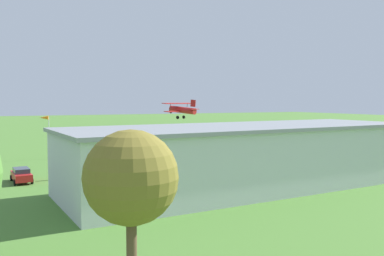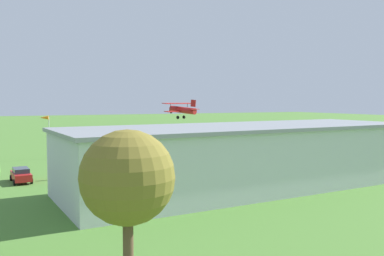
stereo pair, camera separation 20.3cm
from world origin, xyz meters
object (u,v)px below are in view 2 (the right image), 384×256
Objects in this scene: biplane at (182,109)px; hangar at (246,156)px; car_red at (21,175)px; person_watching_takeoff at (75,171)px; person_crossing_taxiway at (321,156)px; person_walking_on_apron at (52,173)px; windsock at (45,121)px; tree_behind_hangar_right at (128,178)px.

hangar is at bearing 75.94° from biplane.
person_watching_takeoff is at bearing -175.53° from car_red.
person_crossing_taxiway is 38.19m from person_walking_on_apron.
windsock is at bearing -62.55° from hangar.
hangar is 22.29× the size of person_crossing_taxiway.
car_red is at bearing 37.11° from biplane.
hangar is at bearing 117.45° from windsock.
tree_behind_hangar_right is (0.96, 32.36, 4.95)m from person_walking_on_apron.
windsock is at bearing -94.30° from person_walking_on_apron.
hangar reaches higher than person_crossing_taxiway.
biplane is at bearing -142.89° from car_red.
hangar is at bearing 147.91° from car_red.
person_watching_takeoff is at bearing -166.63° from person_walking_on_apron.
windsock is (16.38, -31.52, 2.65)m from hangar.
person_watching_takeoff is (24.14, 22.29, -6.62)m from biplane.
biplane reaches higher than person_walking_on_apron.
hangar is at bearing 143.70° from person_walking_on_apron.
hangar is 27.01m from tree_behind_hangar_right.
person_crossing_taxiway is 49.43m from tree_behind_hangar_right.
person_walking_on_apron is at bearing 177.19° from car_red.
windsock reaches higher than person_crossing_taxiway.
tree_behind_hangar_right reaches higher than person_crossing_taxiway.
hangar is at bearing 27.49° from person_crossing_taxiway.
person_walking_on_apron is (26.77, 22.92, -6.63)m from biplane.
windsock is (-1.39, -18.48, 5.14)m from person_walking_on_apron.
tree_behind_hangar_right is at bearing 94.13° from car_red.
car_red is at bearing 4.47° from person_watching_takeoff.
biplane is 35.86m from person_walking_on_apron.
car_red is at bearing -2.81° from person_walking_on_apron.
person_walking_on_apron is (38.11, -2.46, -0.09)m from person_crossing_taxiway.
car_red is 19.58m from windsock.
car_red is (30.08, 22.75, -6.57)m from biplane.
tree_behind_hangar_right is at bearing 37.43° from person_crossing_taxiway.
person_walking_on_apron is (2.64, 0.63, -0.00)m from person_watching_takeoff.
person_crossing_taxiway is at bearing 150.31° from windsock.
person_crossing_taxiway is (-11.34, 25.38, -6.53)m from biplane.
person_watching_takeoff is 18.62m from windsock.
person_watching_takeoff is 0.24× the size of windsock.
person_watching_takeoff is 2.71m from person_walking_on_apron.
biplane is 33.52m from person_watching_takeoff.
windsock is at bearing -92.64° from tree_behind_hangar_right.
hangar is 24.58× the size of person_watching_takeoff.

